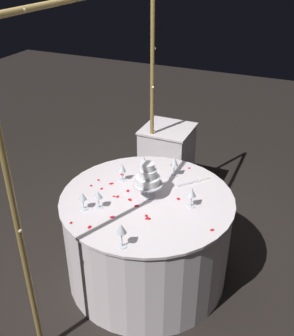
{
  "coord_description": "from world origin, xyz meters",
  "views": [
    {
      "loc": [
        -2.23,
        -0.98,
        2.41
      ],
      "look_at": [
        0.0,
        0.0,
        1.01
      ],
      "focal_mm": 42.24,
      "sensor_mm": 36.0,
      "label": 1
    }
  ],
  "objects_px": {
    "wine_glass_2": "(98,196)",
    "wine_glass_6": "(192,193)",
    "wine_glass_4": "(143,161)",
    "wine_glass_5": "(174,162)",
    "side_table": "(167,164)",
    "cake_knife": "(195,181)",
    "main_table": "(147,237)",
    "decorative_arch": "(99,110)",
    "wine_glass_1": "(121,230)",
    "wine_glass_3": "(122,168)",
    "wine_glass_0": "(83,197)",
    "tiered_cake": "(148,178)"
  },
  "relations": [
    {
      "from": "wine_glass_0",
      "to": "main_table",
      "type": "bearing_deg",
      "value": -48.67
    },
    {
      "from": "side_table",
      "to": "wine_glass_1",
      "type": "height_order",
      "value": "wine_glass_1"
    },
    {
      "from": "wine_glass_0",
      "to": "wine_glass_1",
      "type": "height_order",
      "value": "wine_glass_1"
    },
    {
      "from": "cake_knife",
      "to": "wine_glass_5",
      "type": "bearing_deg",
      "value": 83.6
    },
    {
      "from": "tiered_cake",
      "to": "cake_knife",
      "type": "distance_m",
      "value": 0.45
    },
    {
      "from": "decorative_arch",
      "to": "wine_glass_0",
      "type": "height_order",
      "value": "decorative_arch"
    },
    {
      "from": "wine_glass_1",
      "to": "wine_glass_3",
      "type": "bearing_deg",
      "value": 26.64
    },
    {
      "from": "wine_glass_4",
      "to": "wine_glass_5",
      "type": "height_order",
      "value": "wine_glass_4"
    },
    {
      "from": "decorative_arch",
      "to": "wine_glass_5",
      "type": "height_order",
      "value": "decorative_arch"
    },
    {
      "from": "tiered_cake",
      "to": "wine_glass_2",
      "type": "relative_size",
      "value": 1.98
    },
    {
      "from": "wine_glass_4",
      "to": "wine_glass_6",
      "type": "height_order",
      "value": "wine_glass_4"
    },
    {
      "from": "main_table",
      "to": "wine_glass_6",
      "type": "xyz_separation_m",
      "value": [
        0.02,
        -0.33,
        0.49
      ]
    },
    {
      "from": "decorative_arch",
      "to": "wine_glass_1",
      "type": "xyz_separation_m",
      "value": [
        -0.56,
        -0.44,
        -0.5
      ]
    },
    {
      "from": "decorative_arch",
      "to": "wine_glass_3",
      "type": "relative_size",
      "value": 13.75
    },
    {
      "from": "wine_glass_4",
      "to": "wine_glass_3",
      "type": "bearing_deg",
      "value": 137.85
    },
    {
      "from": "main_table",
      "to": "wine_glass_3",
      "type": "bearing_deg",
      "value": 62.23
    },
    {
      "from": "tiered_cake",
      "to": "wine_glass_0",
      "type": "xyz_separation_m",
      "value": [
        -0.34,
        0.35,
        -0.06
      ]
    },
    {
      "from": "main_table",
      "to": "wine_glass_3",
      "type": "relative_size",
      "value": 8.35
    },
    {
      "from": "side_table",
      "to": "wine_glass_4",
      "type": "xyz_separation_m",
      "value": [
        -0.85,
        -0.12,
        0.48
      ]
    },
    {
      "from": "decorative_arch",
      "to": "wine_glass_6",
      "type": "xyz_separation_m",
      "value": [
        0.02,
        -0.7,
        -0.52
      ]
    },
    {
      "from": "wine_glass_2",
      "to": "wine_glass_3",
      "type": "distance_m",
      "value": 0.4
    },
    {
      "from": "side_table",
      "to": "wine_glass_1",
      "type": "distance_m",
      "value": 1.79
    },
    {
      "from": "decorative_arch",
      "to": "wine_glass_0",
      "type": "relative_size",
      "value": 15.65
    },
    {
      "from": "decorative_arch",
      "to": "main_table",
      "type": "distance_m",
      "value": 1.07
    },
    {
      "from": "side_table",
      "to": "tiered_cake",
      "type": "distance_m",
      "value": 1.24
    },
    {
      "from": "tiered_cake",
      "to": "wine_glass_5",
      "type": "height_order",
      "value": "tiered_cake"
    },
    {
      "from": "wine_glass_4",
      "to": "wine_glass_6",
      "type": "xyz_separation_m",
      "value": [
        -0.26,
        -0.49,
        -0.02
      ]
    },
    {
      "from": "wine_glass_1",
      "to": "wine_glass_2",
      "type": "distance_m",
      "value": 0.46
    },
    {
      "from": "side_table",
      "to": "decorative_arch",
      "type": "bearing_deg",
      "value": 175.39
    },
    {
      "from": "side_table",
      "to": "main_table",
      "type": "bearing_deg",
      "value": -166.47
    },
    {
      "from": "wine_glass_5",
      "to": "wine_glass_6",
      "type": "relative_size",
      "value": 1.06
    },
    {
      "from": "decorative_arch",
      "to": "wine_glass_5",
      "type": "xyz_separation_m",
      "value": [
        0.38,
        -0.44,
        -0.51
      ]
    },
    {
      "from": "side_table",
      "to": "wine_glass_3",
      "type": "bearing_deg",
      "value": 179.61
    },
    {
      "from": "wine_glass_2",
      "to": "wine_glass_6",
      "type": "relative_size",
      "value": 0.87
    },
    {
      "from": "tiered_cake",
      "to": "wine_glass_5",
      "type": "relative_size",
      "value": 1.63
    },
    {
      "from": "wine_glass_1",
      "to": "wine_glass_2",
      "type": "bearing_deg",
      "value": 48.22
    },
    {
      "from": "wine_glass_0",
      "to": "wine_glass_6",
      "type": "bearing_deg",
      "value": -63.93
    },
    {
      "from": "decorative_arch",
      "to": "cake_knife",
      "type": "distance_m",
      "value": 0.96
    },
    {
      "from": "wine_glass_3",
      "to": "wine_glass_4",
      "type": "xyz_separation_m",
      "value": [
        0.14,
        -0.12,
        0.02
      ]
    },
    {
      "from": "wine_glass_3",
      "to": "wine_glass_5",
      "type": "height_order",
      "value": "wine_glass_5"
    },
    {
      "from": "side_table",
      "to": "tiered_cake",
      "type": "bearing_deg",
      "value": -166.43
    },
    {
      "from": "wine_glass_1",
      "to": "wine_glass_0",
      "type": "bearing_deg",
      "value": 60.17
    },
    {
      "from": "decorative_arch",
      "to": "side_table",
      "type": "distance_m",
      "value": 1.5
    },
    {
      "from": "wine_glass_1",
      "to": "wine_glass_5",
      "type": "relative_size",
      "value": 1.02
    },
    {
      "from": "cake_knife",
      "to": "wine_glass_1",
      "type": "bearing_deg",
      "value": 168.45
    },
    {
      "from": "main_table",
      "to": "tiered_cake",
      "type": "xyz_separation_m",
      "value": [
        0.03,
        0.01,
        0.53
      ]
    },
    {
      "from": "wine_glass_4",
      "to": "wine_glass_1",
      "type": "bearing_deg",
      "value": -164.63
    },
    {
      "from": "wine_glass_0",
      "to": "wine_glass_5",
      "type": "relative_size",
      "value": 0.81
    },
    {
      "from": "main_table",
      "to": "wine_glass_4",
      "type": "height_order",
      "value": "wine_glass_4"
    },
    {
      "from": "decorative_arch",
      "to": "wine_glass_0",
      "type": "xyz_separation_m",
      "value": [
        -0.31,
        -0.01,
        -0.53
      ]
    }
  ]
}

